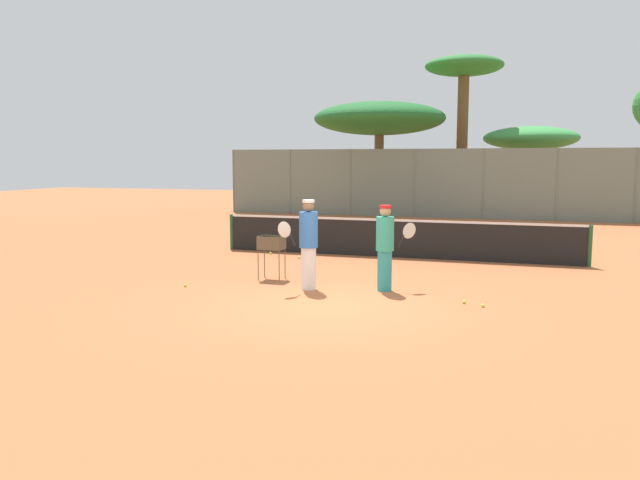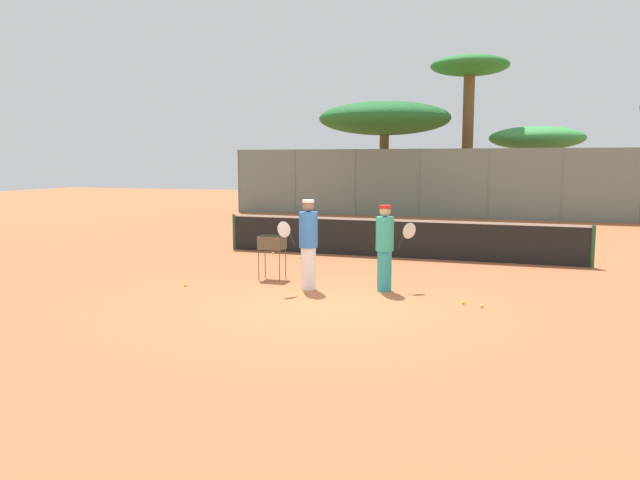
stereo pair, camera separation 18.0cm
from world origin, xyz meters
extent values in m
plane|color=#B26038|center=(0.00, 0.00, 0.00)|extent=(80.00, 80.00, 0.00)
cylinder|color=#26592D|center=(-5.01, 6.20, 0.54)|extent=(0.10, 0.10, 1.07)
cylinder|color=#26592D|center=(5.01, 6.20, 0.54)|extent=(0.10, 0.10, 1.07)
cube|color=black|center=(0.00, 6.20, 0.51)|extent=(10.01, 0.01, 1.01)
cube|color=white|center=(0.00, 6.20, 1.04)|extent=(10.01, 0.02, 0.06)
cylinder|color=slate|center=(-11.01, 18.68, 1.61)|extent=(0.08, 0.08, 3.22)
cylinder|color=slate|center=(-7.87, 18.68, 1.61)|extent=(0.08, 0.08, 3.22)
cylinder|color=slate|center=(-4.72, 18.68, 1.61)|extent=(0.08, 0.08, 3.22)
cylinder|color=slate|center=(-1.57, 18.68, 1.61)|extent=(0.08, 0.08, 3.22)
cylinder|color=slate|center=(1.57, 18.68, 1.61)|extent=(0.08, 0.08, 3.22)
cylinder|color=slate|center=(4.72, 18.68, 1.61)|extent=(0.08, 0.08, 3.22)
cube|color=slate|center=(0.00, 18.68, 1.61)|extent=(22.02, 0.01, 3.22)
cylinder|color=brown|center=(3.56, 22.30, 1.60)|extent=(0.41, 0.41, 3.20)
ellipsoid|color=#388E42|center=(3.56, 22.30, 3.77)|extent=(4.62, 4.62, 1.16)
cylinder|color=brown|center=(-3.65, 20.19, 1.96)|extent=(0.47, 0.47, 3.93)
ellipsoid|color=#1E6028|center=(-3.65, 20.19, 4.75)|extent=(6.54, 6.54, 1.63)
cylinder|color=brown|center=(0.24, 22.01, 3.45)|extent=(0.56, 0.56, 6.90)
ellipsoid|color=#28722D|center=(0.24, 22.01, 7.38)|extent=(3.91, 3.91, 0.98)
cylinder|color=teal|center=(0.68, 1.75, 0.42)|extent=(0.30, 0.30, 0.84)
cylinder|color=teal|center=(0.68, 1.75, 1.19)|extent=(0.37, 0.37, 0.70)
sphere|color=tan|center=(0.68, 1.75, 1.65)|extent=(0.23, 0.23, 0.23)
cylinder|color=red|center=(0.68, 1.75, 1.75)|extent=(0.24, 0.24, 0.06)
cylinder|color=black|center=(0.98, 1.96, 1.02)|extent=(0.14, 0.11, 0.27)
ellipsoid|color=silver|center=(1.12, 2.07, 1.24)|extent=(0.34, 0.26, 0.43)
cylinder|color=white|center=(-0.86, 1.38, 0.44)|extent=(0.31, 0.31, 0.89)
cylinder|color=blue|center=(-0.86, 1.38, 1.26)|extent=(0.39, 0.39, 0.74)
sphere|color=#8C6647|center=(-0.86, 1.38, 1.75)|extent=(0.24, 0.24, 0.24)
cylinder|color=white|center=(-0.86, 1.38, 1.85)|extent=(0.25, 0.25, 0.06)
cylinder|color=black|center=(-1.11, 1.11, 1.07)|extent=(0.12, 0.13, 0.27)
ellipsoid|color=silver|center=(-1.24, 0.97, 1.29)|extent=(0.29, 0.32, 0.43)
cylinder|color=brown|center=(-2.29, 2.01, 0.34)|extent=(0.02, 0.02, 0.69)
cylinder|color=brown|center=(-1.78, 2.01, 0.34)|extent=(0.02, 0.02, 0.69)
cylinder|color=brown|center=(-2.29, 2.37, 0.34)|extent=(0.02, 0.02, 0.69)
cylinder|color=brown|center=(-1.78, 2.37, 0.34)|extent=(0.02, 0.02, 0.69)
cube|color=brown|center=(-2.03, 2.19, 0.69)|extent=(0.55, 0.40, 0.01)
cube|color=brown|center=(-2.03, 1.99, 0.84)|extent=(0.55, 0.01, 0.30)
cube|color=brown|center=(-2.03, 2.39, 0.84)|extent=(0.55, 0.01, 0.30)
cube|color=brown|center=(-2.31, 2.19, 0.84)|extent=(0.01, 0.40, 0.30)
cube|color=brown|center=(-1.76, 2.19, 0.84)|extent=(0.01, 0.40, 0.30)
sphere|color=#D1E54C|center=(-2.13, 2.16, 0.73)|extent=(0.07, 0.07, 0.07)
sphere|color=#D1E54C|center=(-2.07, 2.31, 0.73)|extent=(0.07, 0.07, 0.07)
sphere|color=#D1E54C|center=(-1.85, 2.08, 0.78)|extent=(0.07, 0.07, 0.07)
sphere|color=#D1E54C|center=(-2.19, 2.09, 0.73)|extent=(0.07, 0.07, 0.07)
sphere|color=#D1E54C|center=(-1.98, 2.15, 0.78)|extent=(0.07, 0.07, 0.07)
sphere|color=#D1E54C|center=(-2.21, 2.17, 0.73)|extent=(0.07, 0.07, 0.07)
sphere|color=#D1E54C|center=(-1.86, 2.19, 0.73)|extent=(0.07, 0.07, 0.07)
sphere|color=#D1E54C|center=(-2.12, 2.27, 0.73)|extent=(0.07, 0.07, 0.07)
sphere|color=#D1E54C|center=(-1.85, 2.26, 0.73)|extent=(0.07, 0.07, 0.07)
sphere|color=#D1E54C|center=(-2.19, 2.06, 0.78)|extent=(0.07, 0.07, 0.07)
sphere|color=#D1E54C|center=(-3.50, 5.66, 0.03)|extent=(0.07, 0.07, 0.07)
sphere|color=#D1E54C|center=(-2.46, 5.17, 0.03)|extent=(0.07, 0.07, 0.07)
sphere|color=#D1E54C|center=(-3.45, 0.78, 0.03)|extent=(0.07, 0.07, 0.07)
sphere|color=#D1E54C|center=(2.72, 0.86, 0.03)|extent=(0.07, 0.07, 0.07)
sphere|color=#D1E54C|center=(2.37, 1.05, 0.03)|extent=(0.07, 0.07, 0.07)
camera|label=1|loc=(3.37, -10.75, 2.70)|focal=35.00mm
camera|label=2|loc=(3.54, -10.69, 2.70)|focal=35.00mm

